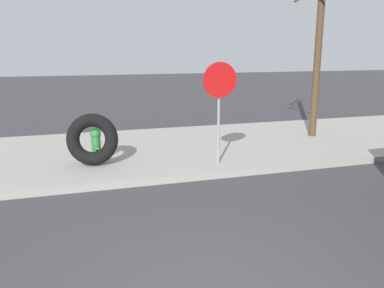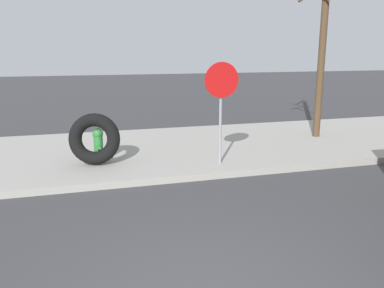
% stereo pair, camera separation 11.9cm
% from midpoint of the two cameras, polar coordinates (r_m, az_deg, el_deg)
% --- Properties ---
extents(sidewalk_curb, '(36.00, 5.00, 0.15)m').
position_cam_midpoint_polar(sidewalk_curb, '(10.37, -9.39, -1.15)').
color(sidewalk_curb, '#99968E').
rests_on(sidewalk_curb, ground).
extents(fire_hydrant, '(0.23, 0.53, 0.77)m').
position_cam_midpoint_polar(fire_hydrant, '(9.21, -13.85, -0.09)').
color(fire_hydrant, '#2D8438').
rests_on(fire_hydrant, sidewalk_curb).
extents(loose_tire, '(1.21, 0.75, 1.16)m').
position_cam_midpoint_polar(loose_tire, '(8.98, -14.39, 0.64)').
color(loose_tire, black).
rests_on(loose_tire, sidewalk_curb).
extents(stop_sign, '(0.76, 0.08, 2.23)m').
position_cam_midpoint_polar(stop_sign, '(8.66, 3.53, 7.10)').
color(stop_sign, gray).
rests_on(stop_sign, sidewalk_curb).
extents(bare_tree, '(1.29, 1.30, 6.24)m').
position_cam_midpoint_polar(bare_tree, '(12.09, 17.38, 15.82)').
color(bare_tree, '#4C3823').
rests_on(bare_tree, sidewalk_curb).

